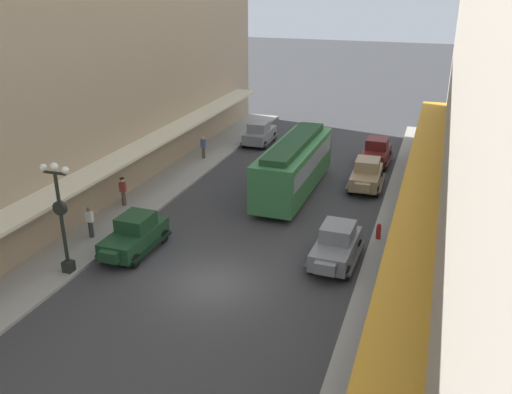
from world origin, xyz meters
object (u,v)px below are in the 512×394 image
Objects in this scene: parked_car_2 at (260,133)px; pedestrian_1 at (90,222)px; parked_car_3 at (376,151)px; lamp_post_with_clock at (61,214)px; pedestrian_0 at (388,292)px; parked_car_4 at (336,244)px; parked_car_0 at (367,174)px; fire_hydrant at (379,231)px; pedestrian_2 at (393,283)px; pedestrian_4 at (123,191)px; parked_car_1 at (134,234)px; streetcar at (294,164)px; pedestrian_3 at (203,147)px.

pedestrian_1 is at bearing -97.96° from parked_car_2.
lamp_post_with_clock is at bearing -118.56° from parked_car_3.
parked_car_3 is at bearing 98.66° from pedestrian_0.
parked_car_4 is 2.57× the size of pedestrian_0.
parked_car_4 is 0.83× the size of lamp_post_with_clock.
parked_car_0 is 5.24× the size of fire_hydrant.
parked_car_0 is at bearing -36.49° from parked_car_2.
lamp_post_with_clock is at bearing -171.12° from pedestrian_2.
lamp_post_with_clock reaches higher than pedestrian_1.
pedestrian_2 is at bearing -58.25° from parked_car_2.
pedestrian_4 is at bearing 169.17° from parked_car_4.
parked_car_3 is at bearing 61.44° from lamp_post_with_clock.
parked_car_1 is 1.00× the size of parked_car_2.
parked_car_1 is 19.66m from parked_car_3.
parked_car_4 is at bearing 24.24° from lamp_post_with_clock.
streetcar reaches higher than parked_car_2.
lamp_post_with_clock is (-11.13, -5.01, 2.04)m from parked_car_4.
pedestrian_4 is (-15.74, 5.29, 0.00)m from pedestrian_2.
lamp_post_with_clock is at bearing -120.18° from parked_car_1.
pedestrian_0 reaches higher than pedestrian_3.
pedestrian_3 is (-12.05, 1.80, 0.05)m from parked_car_0.
parked_car_3 and parked_car_4 have the same top height.
parked_car_0 and parked_car_1 have the same top height.
streetcar is at bearing 61.47° from lamp_post_with_clock.
pedestrian_0 and pedestrian_2 have the same top height.
parked_car_1 is 2.56× the size of pedestrian_2.
pedestrian_0 is (2.82, -13.80, 0.07)m from parked_car_0.
fire_hydrant is at bearing 31.69° from lamp_post_with_clock.
pedestrian_0 is at bearing -21.06° from pedestrian_4.
lamp_post_with_clock reaches higher than parked_car_1.
lamp_post_with_clock is at bearing -173.98° from pedestrian_0.
parked_car_1 and parked_car_2 have the same top height.
fire_hydrant is at bearing -33.76° from pedestrian_3.
streetcar is (5.26, 9.88, 0.96)m from parked_car_1.
streetcar reaches higher than pedestrian_3.
lamp_post_with_clock is 3.09× the size of pedestrian_2.
pedestrian_2 is 21.12m from pedestrian_3.
pedestrian_0 is (2.74, -3.55, 0.07)m from parked_car_4.
parked_car_4 reaches higher than fire_hydrant.
parked_car_2 is at bearing 120.60° from pedestrian_0.
streetcar reaches higher than parked_car_0.
pedestrian_1 is at bearing 172.94° from pedestrian_0.
parked_car_0 is 10.25m from parked_car_4.
pedestrian_2 is 1.02× the size of pedestrian_3.
parked_car_0 is 4.97m from parked_car_3.
streetcar reaches higher than parked_car_4.
parked_car_0 is at bearing 31.30° from pedestrian_4.
pedestrian_0 is at bearing -80.10° from fire_hydrant.
parked_car_1 reaches higher than fire_hydrant.
parked_car_0 is 0.45× the size of streetcar.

